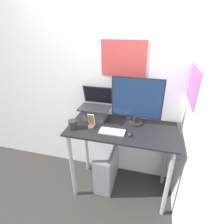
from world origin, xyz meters
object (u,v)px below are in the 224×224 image
monitor (137,102)px  mouse (130,134)px  cell_phone (91,123)px  laptop (95,110)px  computer_tower (107,165)px  keyboard (112,132)px

monitor → mouse: bearing=-95.5°
mouse → cell_phone: cell_phone is taller
laptop → mouse: (0.44, -0.25, -0.09)m
mouse → computer_tower: 0.76m
keyboard → mouse: 0.18m
monitor → computer_tower: bearing=-169.7°
keyboard → mouse: bearing=-4.3°
monitor → keyboard: bearing=-130.5°
keyboard → computer_tower: keyboard is taller
cell_phone → laptop: bearing=96.5°
monitor → mouse: 0.36m
laptop → monitor: 0.49m
laptop → computer_tower: size_ratio=0.68×
laptop → monitor: monitor is taller
keyboard → mouse: mouse is taller
laptop → computer_tower: laptop is taller
laptop → keyboard: laptop is taller
computer_tower → monitor: bearing=10.3°
laptop → cell_phone: 0.21m
laptop → monitor: (0.47, 0.01, 0.16)m
monitor → mouse: (-0.02, -0.25, -0.25)m
mouse → keyboard: bearing=175.7°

